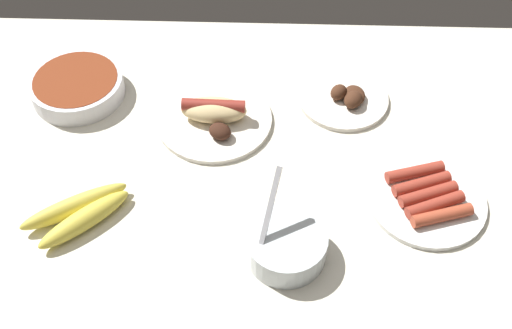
{
  "coord_description": "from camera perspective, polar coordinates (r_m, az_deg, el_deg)",
  "views": [
    {
      "loc": [
        -4.13,
        70.25,
        86.62
      ],
      "look_at": [
        -1.85,
        -0.06,
        3.0
      ],
      "focal_mm": 43.01,
      "sensor_mm": 36.0,
      "label": 1
    }
  ],
  "objects": [
    {
      "name": "banana_bunch",
      "position": [
        1.09,
        -16.11,
        -4.31
      ],
      "size": [
        18.8,
        16.04,
        3.8
      ],
      "color": "gold",
      "rests_on": "ground_plane"
    },
    {
      "name": "bowl_coleslaw",
      "position": [
        1.0,
        2.8,
        -7.41
      ],
      "size": [
        13.33,
        13.78,
        14.65
      ],
      "color": "silver",
      "rests_on": "ground_plane"
    },
    {
      "name": "plate_sausages",
      "position": [
        1.11,
        15.61,
        -2.98
      ],
      "size": [
        20.78,
        20.78,
        3.16
      ],
      "color": "white",
      "rests_on": "ground_plane"
    },
    {
      "name": "ground_plane",
      "position": [
        1.13,
        -0.94,
        -1.47
      ],
      "size": [
        120.0,
        90.0,
        3.0
      ],
      "primitive_type": "cube",
      "color": "silver"
    },
    {
      "name": "plate_grilled_meat",
      "position": [
        1.25,
        8.27,
        6.17
      ],
      "size": [
        18.16,
        18.16,
        3.97
      ],
      "color": "white",
      "rests_on": "ground_plane"
    },
    {
      "name": "bowl_chili",
      "position": [
        1.3,
        -16.3,
        7.03
      ],
      "size": [
        18.68,
        18.68,
        4.29
      ],
      "color": "white",
      "rests_on": "ground_plane"
    },
    {
      "name": "plate_hotdog_assembled",
      "position": [
        1.19,
        -3.89,
        4.54
      ],
      "size": [
        22.52,
        22.52,
        5.61
      ],
      "color": "white",
      "rests_on": "ground_plane"
    }
  ]
}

